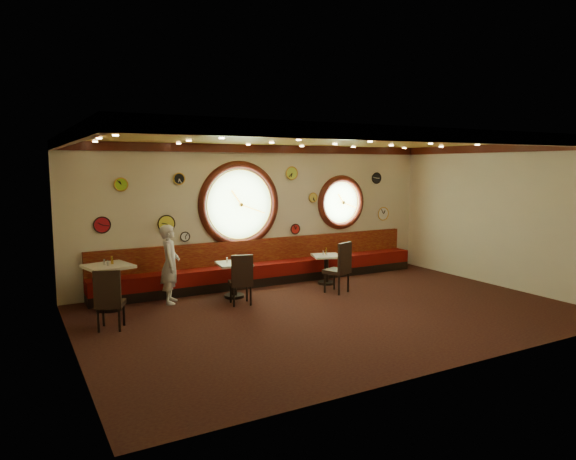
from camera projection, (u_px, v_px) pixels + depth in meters
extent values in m
cube|color=black|center=(334.00, 312.00, 9.60)|extent=(9.00, 6.00, 0.00)
cube|color=gold|center=(336.00, 139.00, 9.20)|extent=(9.00, 6.00, 0.02)
cube|color=beige|center=(263.00, 214.00, 12.00)|extent=(9.00, 0.02, 3.20)
cube|color=beige|center=(462.00, 252.00, 6.79)|extent=(9.00, 0.02, 3.20)
cube|color=beige|center=(70.00, 246.00, 7.24)|extent=(0.02, 6.00, 3.20)
cube|color=beige|center=(501.00, 216.00, 11.55)|extent=(0.02, 6.00, 3.20)
cube|color=#3C120B|center=(263.00, 149.00, 11.77)|extent=(9.00, 0.10, 0.18)
cube|color=#3C120B|center=(464.00, 136.00, 6.64)|extent=(9.00, 0.10, 0.18)
cube|color=#3C120B|center=(68.00, 138.00, 7.08)|extent=(0.10, 6.00, 0.18)
cube|color=#3C120B|center=(503.00, 148.00, 11.34)|extent=(0.10, 6.00, 0.18)
cube|color=black|center=(268.00, 279.00, 11.95)|extent=(8.00, 0.55, 0.20)
cube|color=#5C0907|center=(268.00, 269.00, 11.92)|extent=(8.00, 0.55, 0.30)
cube|color=#5C070E|center=(264.00, 250.00, 12.06)|extent=(8.00, 0.10, 0.55)
cylinder|color=#94C274|center=(239.00, 204.00, 11.68)|extent=(1.66, 0.02, 1.66)
torus|color=#3C120B|center=(239.00, 204.00, 11.67)|extent=(1.98, 0.18, 1.98)
torus|color=gold|center=(240.00, 205.00, 11.64)|extent=(1.61, 0.03, 1.61)
cylinder|color=#94C274|center=(341.00, 202.00, 13.03)|extent=(1.10, 0.02, 1.10)
torus|color=#3C120B|center=(341.00, 202.00, 13.01)|extent=(1.38, 0.18, 1.38)
torus|color=gold|center=(342.00, 202.00, 12.99)|extent=(1.09, 0.03, 1.09)
cylinder|color=yellow|center=(166.00, 224.00, 10.88)|extent=(0.36, 0.03, 0.36)
cylinder|color=gold|center=(313.00, 198.00, 12.57)|extent=(0.22, 0.03, 0.22)
cylinder|color=black|center=(376.00, 178.00, 13.45)|extent=(0.28, 0.03, 0.28)
cylinder|color=black|center=(179.00, 179.00, 10.91)|extent=(0.24, 0.03, 0.24)
cylinder|color=white|center=(185.00, 237.00, 11.11)|extent=(0.20, 0.03, 0.20)
cylinder|color=red|center=(295.00, 229.00, 12.43)|extent=(0.24, 0.03, 0.24)
cylinder|color=#BDE146|center=(292.00, 173.00, 12.21)|extent=(0.30, 0.03, 0.30)
cylinder|color=red|center=(102.00, 225.00, 10.25)|extent=(0.32, 0.03, 0.32)
cylinder|color=#87C327|center=(121.00, 184.00, 10.34)|extent=(0.26, 0.03, 0.26)
cylinder|color=white|center=(383.00, 214.00, 13.69)|extent=(0.34, 0.03, 0.34)
cylinder|color=black|center=(110.00, 308.00, 9.77)|extent=(0.50, 0.50, 0.07)
cylinder|color=black|center=(109.00, 288.00, 9.72)|extent=(0.14, 0.14, 0.79)
cube|color=silver|center=(108.00, 266.00, 9.67)|extent=(0.95, 0.95, 0.06)
cylinder|color=black|center=(234.00, 296.00, 10.70)|extent=(0.42, 0.42, 0.06)
cylinder|color=black|center=(234.00, 280.00, 10.65)|extent=(0.11, 0.11, 0.67)
cube|color=silver|center=(234.00, 264.00, 10.61)|extent=(0.74, 0.74, 0.05)
cylinder|color=black|center=(326.00, 283.00, 11.90)|extent=(0.39, 0.39, 0.05)
cylinder|color=black|center=(326.00, 270.00, 11.87)|extent=(0.11, 0.11, 0.62)
cube|color=silver|center=(326.00, 256.00, 11.82)|extent=(0.78, 0.78, 0.04)
cube|color=black|center=(111.00, 304.00, 8.58)|extent=(0.57, 0.57, 0.08)
cube|color=black|center=(107.00, 288.00, 8.35)|extent=(0.42, 0.22, 0.57)
cube|color=black|center=(240.00, 283.00, 10.12)|extent=(0.50, 0.50, 0.07)
cube|color=black|center=(242.00, 269.00, 9.91)|extent=(0.43, 0.14, 0.55)
cube|color=black|center=(337.00, 271.00, 11.06)|extent=(0.60, 0.60, 0.08)
cube|color=black|center=(345.00, 257.00, 10.89)|extent=(0.45, 0.23, 0.60)
cylinder|color=#BDBDC1|center=(104.00, 262.00, 9.66)|extent=(0.04, 0.04, 0.11)
cylinder|color=silver|center=(227.00, 260.00, 10.63)|extent=(0.04, 0.04, 0.11)
cylinder|color=#BAB9BE|center=(323.00, 253.00, 11.85)|extent=(0.04, 0.04, 0.10)
cylinder|color=silver|center=(108.00, 263.00, 9.58)|extent=(0.04, 0.04, 0.11)
cylinder|color=silver|center=(235.00, 260.00, 10.61)|extent=(0.04, 0.04, 0.11)
cylinder|color=silver|center=(327.00, 253.00, 11.81)|extent=(0.03, 0.03, 0.09)
cylinder|color=gold|center=(112.00, 260.00, 9.74)|extent=(0.05, 0.05, 0.15)
cylinder|color=gold|center=(236.00, 258.00, 10.74)|extent=(0.04, 0.04, 0.14)
cylinder|color=gold|center=(326.00, 251.00, 11.92)|extent=(0.05, 0.05, 0.16)
imported|color=silver|center=(170.00, 264.00, 10.17)|extent=(0.56, 0.67, 1.58)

